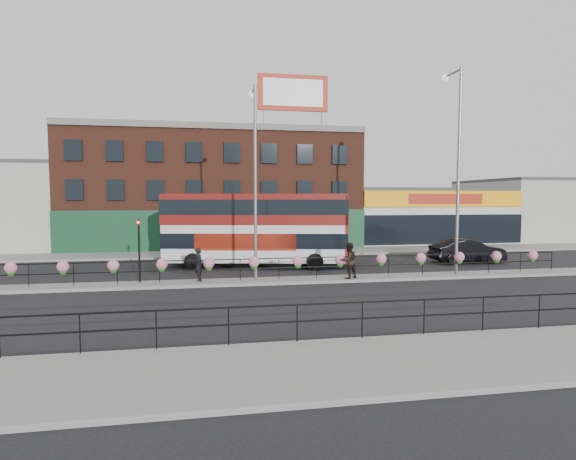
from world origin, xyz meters
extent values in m
plane|color=black|center=(0.00, 0.00, 0.00)|extent=(120.00, 120.00, 0.00)
cube|color=gray|center=(0.00, -12.00, 0.07)|extent=(60.00, 4.00, 0.15)
cube|color=gray|center=(0.00, 12.00, 0.07)|extent=(60.00, 4.00, 0.15)
cube|color=gray|center=(0.00, 0.00, 0.07)|extent=(60.00, 1.60, 0.15)
cube|color=gold|center=(0.00, -9.70, 0.01)|extent=(60.00, 0.10, 0.01)
cube|color=gold|center=(0.00, -9.88, 0.01)|extent=(60.00, 0.10, 0.01)
cube|color=brown|center=(-4.00, 20.00, 5.00)|extent=(25.00, 12.00, 10.00)
cube|color=#3F3F42|center=(-4.00, 20.00, 10.15)|extent=(25.00, 12.00, 0.30)
cube|color=#123E23|center=(-4.00, 13.92, 1.70)|extent=(25.00, 0.25, 3.40)
cube|color=silver|center=(16.00, 20.00, 2.50)|extent=(15.00, 12.00, 5.00)
cube|color=#3F3F42|center=(16.00, 20.00, 5.15)|extent=(15.00, 12.00, 0.30)
cube|color=#FFA90A|center=(16.00, 13.92, 4.30)|extent=(15.00, 0.25, 1.40)
cube|color=#A62412|center=(16.00, 13.80, 4.30)|extent=(7.00, 0.10, 0.90)
cube|color=black|center=(16.00, 13.92, 1.60)|extent=(15.00, 0.25, 2.60)
cube|color=#A4A49F|center=(30.75, 20.00, 3.00)|extent=(14.50, 12.00, 6.00)
cube|color=#3F3F42|center=(30.75, 20.00, 6.15)|extent=(14.50, 12.00, 0.30)
cube|color=#A62412|center=(2.50, 15.00, 13.20)|extent=(6.00, 0.25, 3.00)
cube|color=silver|center=(2.50, 14.86, 13.20)|extent=(5.10, 0.04, 2.25)
cylinder|color=slate|center=(0.00, 15.00, 11.00)|extent=(0.12, 0.12, 1.40)
cylinder|color=slate|center=(5.00, 15.00, 11.00)|extent=(0.12, 0.12, 1.40)
cube|color=black|center=(0.00, 0.00, 1.25)|extent=(30.00, 0.05, 0.05)
cube|color=black|center=(0.00, 0.00, 0.76)|extent=(30.00, 0.05, 0.05)
cylinder|color=black|center=(-13.00, 0.00, 0.70)|extent=(0.04, 0.04, 1.10)
cylinder|color=black|center=(-11.00, 0.00, 0.70)|extent=(0.04, 0.04, 1.10)
cylinder|color=black|center=(-9.00, 0.00, 0.70)|extent=(0.04, 0.04, 1.10)
cylinder|color=black|center=(-7.00, 0.00, 0.70)|extent=(0.04, 0.04, 1.10)
cylinder|color=black|center=(-5.00, 0.00, 0.70)|extent=(0.04, 0.04, 1.10)
cylinder|color=black|center=(-3.00, 0.00, 0.70)|extent=(0.04, 0.04, 1.10)
cylinder|color=black|center=(-1.00, 0.00, 0.70)|extent=(0.04, 0.04, 1.10)
cylinder|color=black|center=(1.00, 0.00, 0.70)|extent=(0.04, 0.04, 1.10)
cylinder|color=black|center=(3.00, 0.00, 0.70)|extent=(0.04, 0.04, 1.10)
cylinder|color=black|center=(5.00, 0.00, 0.70)|extent=(0.04, 0.04, 1.10)
cylinder|color=black|center=(7.00, 0.00, 0.70)|extent=(0.04, 0.04, 1.10)
cylinder|color=black|center=(9.00, 0.00, 0.70)|extent=(0.04, 0.04, 1.10)
cylinder|color=black|center=(11.00, 0.00, 0.70)|extent=(0.04, 0.04, 1.10)
cylinder|color=black|center=(13.00, 0.00, 0.70)|extent=(0.04, 0.04, 1.10)
cylinder|color=black|center=(15.00, 0.00, 0.70)|extent=(0.04, 0.04, 1.10)
sphere|color=#D06E8D|center=(-13.75, 0.00, 1.10)|extent=(0.56, 0.56, 0.56)
sphere|color=#26641B|center=(-13.75, 0.00, 0.87)|extent=(0.36, 0.36, 0.36)
sphere|color=#D06E8D|center=(-11.46, 0.00, 1.10)|extent=(0.56, 0.56, 0.56)
sphere|color=#26641B|center=(-11.46, 0.00, 0.87)|extent=(0.36, 0.36, 0.36)
sphere|color=#D06E8D|center=(-9.17, 0.00, 1.10)|extent=(0.56, 0.56, 0.56)
sphere|color=#26641B|center=(-9.17, 0.00, 0.87)|extent=(0.36, 0.36, 0.36)
sphere|color=#D06E8D|center=(-6.88, 0.00, 1.10)|extent=(0.56, 0.56, 0.56)
sphere|color=#26641B|center=(-6.88, 0.00, 0.87)|extent=(0.36, 0.36, 0.36)
sphere|color=#D06E8D|center=(-4.58, 0.00, 1.10)|extent=(0.56, 0.56, 0.56)
sphere|color=#26641B|center=(-4.58, 0.00, 0.87)|extent=(0.36, 0.36, 0.36)
sphere|color=#D06E8D|center=(-2.29, 0.00, 1.10)|extent=(0.56, 0.56, 0.56)
sphere|color=#26641B|center=(-2.29, 0.00, 0.87)|extent=(0.36, 0.36, 0.36)
sphere|color=#D06E8D|center=(0.00, 0.00, 1.10)|extent=(0.56, 0.56, 0.56)
sphere|color=#26641B|center=(0.00, 0.00, 0.87)|extent=(0.36, 0.36, 0.36)
sphere|color=#D06E8D|center=(2.29, 0.00, 1.10)|extent=(0.56, 0.56, 0.56)
sphere|color=#26641B|center=(2.29, 0.00, 0.87)|extent=(0.36, 0.36, 0.36)
sphere|color=#D06E8D|center=(4.58, 0.00, 1.10)|extent=(0.56, 0.56, 0.56)
sphere|color=#26641B|center=(4.58, 0.00, 0.87)|extent=(0.36, 0.36, 0.36)
sphere|color=#D06E8D|center=(6.88, 0.00, 1.10)|extent=(0.56, 0.56, 0.56)
sphere|color=#26641B|center=(6.88, 0.00, 0.87)|extent=(0.36, 0.36, 0.36)
sphere|color=#D06E8D|center=(9.17, 0.00, 1.10)|extent=(0.56, 0.56, 0.56)
sphere|color=#26641B|center=(9.17, 0.00, 0.87)|extent=(0.36, 0.36, 0.36)
sphere|color=#D06E8D|center=(11.46, 0.00, 1.10)|extent=(0.56, 0.56, 0.56)
sphere|color=#26641B|center=(11.46, 0.00, 0.87)|extent=(0.36, 0.36, 0.36)
sphere|color=#D06E8D|center=(13.75, 0.00, 1.10)|extent=(0.56, 0.56, 0.56)
sphere|color=#26641B|center=(13.75, 0.00, 0.87)|extent=(0.36, 0.36, 0.36)
cube|color=black|center=(-2.00, -10.10, 1.25)|extent=(20.00, 0.05, 0.05)
cube|color=black|center=(-2.00, -10.10, 0.76)|extent=(20.00, 0.05, 0.05)
cylinder|color=black|center=(-8.00, -10.10, 0.70)|extent=(0.04, 0.04, 1.10)
cylinder|color=black|center=(-6.00, -10.10, 0.70)|extent=(0.04, 0.04, 1.10)
cylinder|color=black|center=(-4.00, -10.10, 0.70)|extent=(0.04, 0.04, 1.10)
cylinder|color=black|center=(-2.00, -10.10, 0.70)|extent=(0.04, 0.04, 1.10)
cylinder|color=black|center=(0.00, -10.10, 0.70)|extent=(0.04, 0.04, 1.10)
cylinder|color=black|center=(2.00, -10.10, 0.70)|extent=(0.04, 0.04, 1.10)
cylinder|color=black|center=(4.00, -10.10, 0.70)|extent=(0.04, 0.04, 1.10)
cylinder|color=black|center=(6.00, -10.10, 0.70)|extent=(0.04, 0.04, 1.10)
cube|color=silver|center=(-1.66, 5.42, 2.48)|extent=(11.63, 4.73, 4.13)
cube|color=maroon|center=(-1.66, 5.42, 3.66)|extent=(11.71, 4.80, 1.86)
cube|color=black|center=(-1.66, 5.42, 1.75)|extent=(11.73, 4.82, 0.93)
cube|color=black|center=(-1.66, 5.42, 3.82)|extent=(11.75, 4.84, 0.93)
cube|color=maroon|center=(-1.66, 5.42, 4.57)|extent=(11.63, 4.73, 0.12)
cube|color=maroon|center=(3.86, 4.33, 2.48)|extent=(0.71, 2.63, 4.13)
cube|color=#A62412|center=(-2.42, 4.24, 1.70)|extent=(6.08, 1.24, 1.03)
cylinder|color=black|center=(-5.56, 4.87, 0.52)|extent=(1.07, 0.50, 1.03)
cylinder|color=black|center=(-5.06, 7.41, 0.52)|extent=(1.07, 0.50, 1.03)
cylinder|color=black|center=(1.73, 3.44, 0.52)|extent=(1.07, 0.50, 1.03)
cylinder|color=black|center=(2.23, 5.97, 0.52)|extent=(1.07, 0.50, 1.03)
imported|color=black|center=(12.63, 4.84, 0.81)|extent=(1.90, 4.96, 1.61)
imported|color=black|center=(-5.06, 0.27, 0.99)|extent=(0.62, 0.41, 1.69)
imported|color=black|center=(2.66, -0.35, 1.09)|extent=(1.43, 1.38, 1.89)
cylinder|color=slate|center=(-2.20, 0.03, 5.10)|extent=(0.16, 0.16, 9.90)
cylinder|color=slate|center=(-2.20, 0.77, 9.95)|extent=(0.10, 1.48, 0.10)
sphere|color=silver|center=(-2.20, 1.51, 9.90)|extent=(0.36, 0.36, 0.36)
cylinder|color=slate|center=(9.07, 0.14, 5.82)|extent=(0.18, 0.18, 11.34)
cylinder|color=slate|center=(9.07, 0.99, 11.38)|extent=(0.11, 1.70, 0.11)
sphere|color=silver|center=(9.07, 1.85, 11.32)|extent=(0.41, 0.41, 0.41)
cylinder|color=black|center=(-8.00, 0.40, 1.75)|extent=(0.10, 0.10, 3.20)
imported|color=black|center=(-8.00, 0.40, 3.35)|extent=(0.15, 0.18, 0.90)
sphere|color=#FF190C|center=(-8.00, 0.28, 3.17)|extent=(0.14, 0.14, 0.14)
camera|label=1|loc=(-4.47, -22.81, 4.37)|focal=28.00mm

